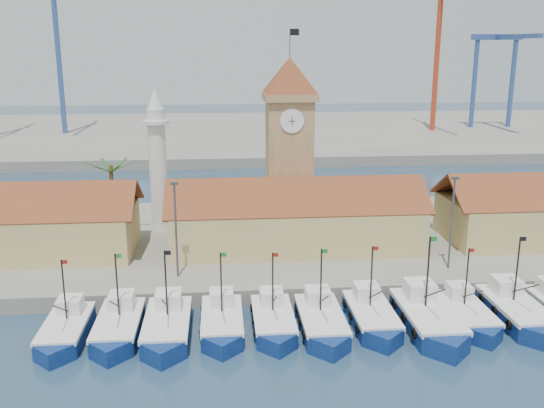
{
  "coord_description": "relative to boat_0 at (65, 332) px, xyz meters",
  "views": [
    {
      "loc": [
        -7.83,
        -41.56,
        22.35
      ],
      "look_at": [
        -2.65,
        18.0,
        6.71
      ],
      "focal_mm": 40.0,
      "sensor_mm": 36.0,
      "label": 1
    }
  ],
  "objects": [
    {
      "name": "minaret",
      "position": [
        5.22,
        25.07,
        9.03
      ],
      "size": [
        3.0,
        3.0,
        16.3
      ],
      "color": "silver",
      "rests_on": "quay"
    },
    {
      "name": "crane_red_right",
      "position": [
        65.22,
        100.56,
        23.67
      ],
      "size": [
        1.0,
        33.02,
        40.24
      ],
      "color": "#B6341C",
      "rests_on": "terminal"
    },
    {
      "name": "gantry",
      "position": [
        82.22,
        103.72,
        19.34
      ],
      "size": [
        13.0,
        22.0,
        23.2
      ],
      "color": "#2F4D91",
      "rests_on": "terminal"
    },
    {
      "name": "hall_center",
      "position": [
        20.22,
        17.07,
        3.29
      ],
      "size": [
        27.04,
        10.13,
        7.61
      ],
      "color": "tan",
      "rests_on": "quay"
    },
    {
      "name": "boat_8",
      "position": [
        32.54,
        0.04,
        -0.0
      ],
      "size": [
        3.23,
        8.85,
        6.7
      ],
      "color": "navy",
      "rests_on": "ground"
    },
    {
      "name": "boat_0",
      "position": [
        0.0,
        0.0,
        0.0
      ],
      "size": [
        3.25,
        8.9,
        6.74
      ],
      "color": "navy",
      "rests_on": "ground"
    },
    {
      "name": "boat_9",
      "position": [
        36.81,
        -0.07,
        0.09
      ],
      "size": [
        3.68,
        10.08,
        7.62
      ],
      "color": "navy",
      "rests_on": "ground"
    },
    {
      "name": "boat_7",
      "position": [
        28.92,
        -0.86,
        0.14
      ],
      "size": [
        3.92,
        10.73,
        8.12
      ],
      "color": "navy",
      "rests_on": "ground"
    },
    {
      "name": "boat_4",
      "position": [
        16.41,
        0.22,
        -0.0
      ],
      "size": [
        3.25,
        8.9,
        6.73
      ],
      "color": "navy",
      "rests_on": "ground"
    },
    {
      "name": "crane_blue_near",
      "position": [
        -24.81,
        104.14,
        25.89
      ],
      "size": [
        1.0,
        29.58,
        44.81
      ],
      "color": "#2F4D91",
      "rests_on": "terminal"
    },
    {
      "name": "clock_tower",
      "position": [
        20.22,
        23.07,
        11.26
      ],
      "size": [
        5.8,
        5.8,
        22.7
      ],
      "color": "tan",
      "rests_on": "quay"
    },
    {
      "name": "boat_1",
      "position": [
        4.06,
        0.18,
        0.03
      ],
      "size": [
        3.4,
        9.31,
        7.05
      ],
      "color": "navy",
      "rests_on": "ground"
    },
    {
      "name": "boat_6",
      "position": [
        24.55,
        0.27,
        0.03
      ],
      "size": [
        3.39,
        9.29,
        7.03
      ],
      "color": "navy",
      "rests_on": "ground"
    },
    {
      "name": "boat_3",
      "position": [
        12.26,
        0.28,
        0.01
      ],
      "size": [
        3.31,
        9.06,
        6.85
      ],
      "color": "navy",
      "rests_on": "ground"
    },
    {
      "name": "ground",
      "position": [
        20.22,
        -2.93,
        -0.7
      ],
      "size": [
        400.0,
        400.0,
        0.0
      ],
      "primitive_type": "plane",
      "color": "#1C354B",
      "rests_on": "ground"
    },
    {
      "name": "boat_2",
      "position": [
        7.92,
        -0.27,
        0.06
      ],
      "size": [
        3.55,
        9.73,
        7.36
      ],
      "color": "navy",
      "rests_on": "ground"
    },
    {
      "name": "terminal",
      "position": [
        20.22,
        107.07,
        0.3
      ],
      "size": [
        240.0,
        80.0,
        2.0
      ],
      "primitive_type": "cube",
      "color": "gray",
      "rests_on": "ground"
    },
    {
      "name": "quay",
      "position": [
        20.22,
        21.07,
        0.05
      ],
      "size": [
        140.0,
        32.0,
        1.5
      ],
      "primitive_type": "cube",
      "color": "gray",
      "rests_on": "ground"
    },
    {
      "name": "palm_tree",
      "position": [
        0.22,
        23.07,
        5.55
      ],
      "size": [
        5.6,
        5.03,
        8.39
      ],
      "color": "brown",
      "rests_on": "quay"
    },
    {
      "name": "lamp_posts",
      "position": [
        20.72,
        9.07,
        5.78
      ],
      "size": [
        80.7,
        0.25,
        9.03
      ],
      "color": "#3F3F44",
      "rests_on": "quay"
    },
    {
      "name": "boat_5",
      "position": [
        20.26,
        -0.4,
        0.04
      ],
      "size": [
        3.45,
        9.46,
        7.16
      ],
      "color": "navy",
      "rests_on": "ground"
    }
  ]
}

